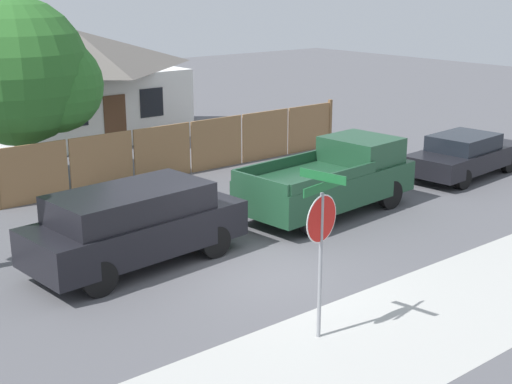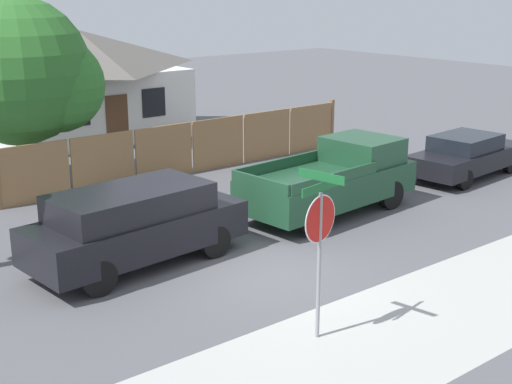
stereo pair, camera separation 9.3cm
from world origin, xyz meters
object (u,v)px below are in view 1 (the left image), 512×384
parked_sedan (465,155)px  house (78,82)px  stop_sign (321,227)px  orange_pickup (333,179)px  red_suv (135,224)px  oak_tree (23,74)px

parked_sedan → house: bearing=111.1°
stop_sign → orange_pickup: bearing=32.7°
stop_sign → red_suv: bearing=88.5°
oak_tree → house: bearing=53.4°
red_suv → house: bearing=63.9°
orange_pickup → stop_sign: bearing=-141.8°
house → stop_sign: house is taller
house → stop_sign: 19.11m
house → parked_sedan: bearing=-63.9°
oak_tree → red_suv: oak_tree is taller
red_suv → parked_sedan: 11.96m
red_suv → stop_sign: bearing=-86.0°
house → stop_sign: size_ratio=2.57×
house → stop_sign: bearing=-103.6°
house → orange_pickup: (0.77, -13.62, -1.28)m
oak_tree → stop_sign: 12.51m
house → orange_pickup: house is taller
red_suv → orange_pickup: (6.05, 0.02, -0.04)m
oak_tree → red_suv: bearing=-95.5°
house → red_suv: 14.68m
oak_tree → parked_sedan: bearing=-33.8°
house → red_suv: house is taller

